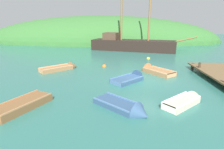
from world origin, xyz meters
TOP-DOWN VIEW (x-y plane):
  - ground_plane at (0.00, 0.00)m, footprint 120.00×120.00m
  - shore_hill at (-6.16, 28.73)m, footprint 53.05×18.66m
  - sailing_ship at (0.06, 15.64)m, footprint 15.56×6.74m
  - rowboat_outer_right at (-0.85, -0.02)m, footprint 3.02×3.05m
  - rowboat_portside at (-1.49, -5.15)m, footprint 3.17×2.94m
  - rowboat_far at (1.20, 2.32)m, footprint 3.07×3.48m
  - rowboat_outer_left at (1.83, -4.22)m, footprint 2.83×2.66m
  - rowboat_center at (-7.30, 2.92)m, footprint 3.35×3.28m
  - rowboat_near_dock at (-7.12, -5.73)m, footprint 2.66×3.90m
  - buoy_yellow at (1.69, 8.82)m, footprint 0.42×0.42m
  - buoy_orange at (-3.41, 4.42)m, footprint 0.43×0.43m

SIDE VIEW (x-z plane):
  - ground_plane at x=0.00m, z-range 0.00..0.00m
  - shore_hill at x=-6.16m, z-range -5.78..5.78m
  - buoy_yellow at x=1.69m, z-range -0.21..0.21m
  - buoy_orange at x=-3.41m, z-range -0.21..0.21m
  - rowboat_portside at x=-1.49m, z-range -0.47..0.63m
  - rowboat_outer_right at x=-0.85m, z-range -0.52..0.69m
  - rowboat_far at x=1.20m, z-range -0.49..0.73m
  - rowboat_outer_left at x=1.83m, z-range -0.32..0.55m
  - rowboat_center at x=-7.30m, z-range -0.37..0.62m
  - rowboat_near_dock at x=-7.12m, z-range -0.44..0.71m
  - sailing_ship at x=0.06m, z-range -5.88..7.15m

